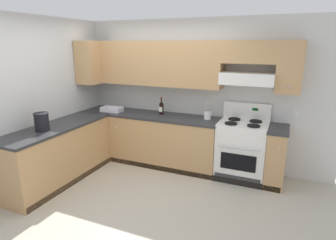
{
  "coord_description": "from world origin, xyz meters",
  "views": [
    {
      "loc": [
        1.98,
        -3.12,
        2.12
      ],
      "look_at": [
        0.34,
        0.7,
        1.0
      ],
      "focal_mm": 30.14,
      "sensor_mm": 36.0,
      "label": 1
    }
  ],
  "objects_px": {
    "wine_bottle": "(161,107)",
    "paper_towel_roll": "(208,116)",
    "stove": "(242,150)",
    "bowl": "(112,110)",
    "bucket": "(42,122)"
  },
  "relations": [
    {
      "from": "bowl",
      "to": "bucket",
      "type": "xyz_separation_m",
      "value": [
        -0.23,
        -1.42,
        0.11
      ]
    },
    {
      "from": "stove",
      "to": "wine_bottle",
      "type": "bearing_deg",
      "value": 177.34
    },
    {
      "from": "bucket",
      "to": "paper_towel_roll",
      "type": "bearing_deg",
      "value": 38.12
    },
    {
      "from": "wine_bottle",
      "to": "paper_towel_roll",
      "type": "bearing_deg",
      "value": 0.09
    },
    {
      "from": "stove",
      "to": "bowl",
      "type": "bearing_deg",
      "value": -177.77
    },
    {
      "from": "stove",
      "to": "bowl",
      "type": "height_order",
      "value": "stove"
    },
    {
      "from": "bowl",
      "to": "paper_towel_roll",
      "type": "xyz_separation_m",
      "value": [
        1.79,
        0.16,
        0.03
      ]
    },
    {
      "from": "stove",
      "to": "wine_bottle",
      "type": "height_order",
      "value": "wine_bottle"
    },
    {
      "from": "stove",
      "to": "bowl",
      "type": "xyz_separation_m",
      "value": [
        -2.39,
        -0.09,
        0.46
      ]
    },
    {
      "from": "wine_bottle",
      "to": "bowl",
      "type": "relative_size",
      "value": 0.81
    },
    {
      "from": "wine_bottle",
      "to": "bucket",
      "type": "distance_m",
      "value": 1.97
    },
    {
      "from": "paper_towel_roll",
      "to": "stove",
      "type": "bearing_deg",
      "value": -6.48
    },
    {
      "from": "stove",
      "to": "paper_towel_roll",
      "type": "bearing_deg",
      "value": 173.52
    },
    {
      "from": "stove",
      "to": "paper_towel_roll",
      "type": "height_order",
      "value": "stove"
    },
    {
      "from": "wine_bottle",
      "to": "paper_towel_roll",
      "type": "height_order",
      "value": "wine_bottle"
    }
  ]
}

